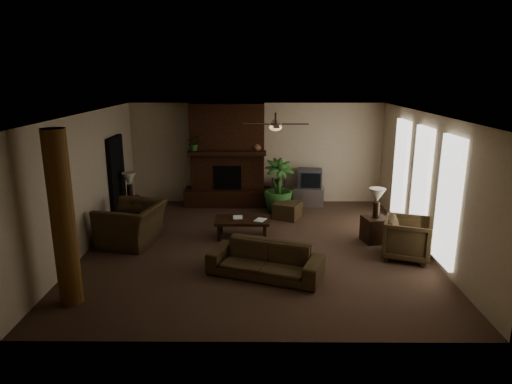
{
  "coord_description": "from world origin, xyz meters",
  "views": [
    {
      "loc": [
        0.07,
        -8.91,
        3.57
      ],
      "look_at": [
        0.0,
        0.4,
        1.1
      ],
      "focal_mm": 31.41,
      "sensor_mm": 36.0,
      "label": 1
    }
  ],
  "objects_px": {
    "ottoman": "(287,210)",
    "lamp_right": "(377,197)",
    "armchair_right": "(408,237)",
    "lamp_left": "(129,181)",
    "floor_vase": "(279,190)",
    "sofa": "(265,255)",
    "armchair_left": "(132,217)",
    "floor_plant": "(278,198)",
    "log_column": "(63,220)",
    "side_table_right": "(375,229)",
    "tv_stand": "(308,196)",
    "side_table_left": "(131,209)",
    "coffee_table": "(242,221)"
  },
  "relations": [
    {
      "from": "lamp_left",
      "to": "floor_vase",
      "type": "bearing_deg",
      "value": 19.22
    },
    {
      "from": "sofa",
      "to": "coffee_table",
      "type": "distance_m",
      "value": 2.02
    },
    {
      "from": "armchair_right",
      "to": "side_table_left",
      "type": "height_order",
      "value": "armchair_right"
    },
    {
      "from": "armchair_right",
      "to": "side_table_left",
      "type": "relative_size",
      "value": 1.63
    },
    {
      "from": "lamp_left",
      "to": "lamp_right",
      "type": "height_order",
      "value": "same"
    },
    {
      "from": "armchair_left",
      "to": "floor_plant",
      "type": "xyz_separation_m",
      "value": [
        3.25,
        2.27,
        -0.19
      ]
    },
    {
      "from": "side_table_left",
      "to": "floor_plant",
      "type": "bearing_deg",
      "value": 10.1
    },
    {
      "from": "sofa",
      "to": "armchair_right",
      "type": "xyz_separation_m",
      "value": [
        2.83,
        0.81,
        0.05
      ]
    },
    {
      "from": "log_column",
      "to": "armchair_right",
      "type": "xyz_separation_m",
      "value": [
        5.96,
        1.83,
        -0.95
      ]
    },
    {
      "from": "lamp_left",
      "to": "lamp_right",
      "type": "relative_size",
      "value": 1.0
    },
    {
      "from": "floor_vase",
      "to": "floor_plant",
      "type": "xyz_separation_m",
      "value": [
        -0.06,
        -0.66,
        -0.04
      ]
    },
    {
      "from": "armchair_left",
      "to": "armchair_right",
      "type": "bearing_deg",
      "value": 93.87
    },
    {
      "from": "side_table_right",
      "to": "ottoman",
      "type": "bearing_deg",
      "value": 138.07
    },
    {
      "from": "log_column",
      "to": "side_table_left",
      "type": "relative_size",
      "value": 5.09
    },
    {
      "from": "sofa",
      "to": "lamp_right",
      "type": "bearing_deg",
      "value": 55.59
    },
    {
      "from": "tv_stand",
      "to": "floor_plant",
      "type": "distance_m",
      "value": 1.1
    },
    {
      "from": "tv_stand",
      "to": "side_table_left",
      "type": "xyz_separation_m",
      "value": [
        -4.59,
        -1.33,
        0.03
      ]
    },
    {
      "from": "armchair_left",
      "to": "lamp_right",
      "type": "relative_size",
      "value": 2.05
    },
    {
      "from": "sofa",
      "to": "floor_vase",
      "type": "relative_size",
      "value": 2.66
    },
    {
      "from": "armchair_right",
      "to": "floor_vase",
      "type": "distance_m",
      "value": 4.42
    },
    {
      "from": "armchair_left",
      "to": "sofa",
      "type": "bearing_deg",
      "value": 72.49
    },
    {
      "from": "armchair_left",
      "to": "lamp_left",
      "type": "relative_size",
      "value": 2.05
    },
    {
      "from": "armchair_left",
      "to": "armchair_right",
      "type": "height_order",
      "value": "armchair_left"
    },
    {
      "from": "floor_plant",
      "to": "armchair_left",
      "type": "bearing_deg",
      "value": -144.98
    },
    {
      "from": "floor_plant",
      "to": "ottoman",
      "type": "bearing_deg",
      "value": -67.97
    },
    {
      "from": "side_table_left",
      "to": "lamp_right",
      "type": "xyz_separation_m",
      "value": [
        5.75,
        -1.48,
        0.73
      ]
    },
    {
      "from": "side_table_right",
      "to": "lamp_right",
      "type": "bearing_deg",
      "value": 152.7
    },
    {
      "from": "log_column",
      "to": "armchair_right",
      "type": "distance_m",
      "value": 6.31
    },
    {
      "from": "armchair_left",
      "to": "floor_vase",
      "type": "bearing_deg",
      "value": 143.36
    },
    {
      "from": "log_column",
      "to": "side_table_left",
      "type": "height_order",
      "value": "log_column"
    },
    {
      "from": "log_column",
      "to": "floor_plant",
      "type": "relative_size",
      "value": 1.98
    },
    {
      "from": "coffee_table",
      "to": "ottoman",
      "type": "relative_size",
      "value": 2.0
    },
    {
      "from": "side_table_left",
      "to": "side_table_right",
      "type": "height_order",
      "value": "same"
    },
    {
      "from": "ottoman",
      "to": "tv_stand",
      "type": "height_order",
      "value": "tv_stand"
    },
    {
      "from": "coffee_table",
      "to": "side_table_left",
      "type": "distance_m",
      "value": 3.11
    },
    {
      "from": "armchair_right",
      "to": "floor_vase",
      "type": "bearing_deg",
      "value": 52.59
    },
    {
      "from": "armchair_right",
      "to": "floor_plant",
      "type": "distance_m",
      "value": 3.91
    },
    {
      "from": "sofa",
      "to": "ottoman",
      "type": "distance_m",
      "value": 3.41
    },
    {
      "from": "armchair_right",
      "to": "side_table_right",
      "type": "bearing_deg",
      "value": 44.3
    },
    {
      "from": "side_table_right",
      "to": "armchair_left",
      "type": "bearing_deg",
      "value": -178.64
    },
    {
      "from": "sofa",
      "to": "tv_stand",
      "type": "height_order",
      "value": "sofa"
    },
    {
      "from": "ottoman",
      "to": "sofa",
      "type": "bearing_deg",
      "value": -100.15
    },
    {
      "from": "ottoman",
      "to": "lamp_right",
      "type": "relative_size",
      "value": 0.92
    },
    {
      "from": "floor_vase",
      "to": "armchair_right",
      "type": "bearing_deg",
      "value": -57.39
    },
    {
      "from": "armchair_right",
      "to": "lamp_left",
      "type": "height_order",
      "value": "lamp_left"
    },
    {
      "from": "armchair_left",
      "to": "ottoman",
      "type": "relative_size",
      "value": 2.22
    },
    {
      "from": "ottoman",
      "to": "floor_vase",
      "type": "height_order",
      "value": "floor_vase"
    },
    {
      "from": "log_column",
      "to": "tv_stand",
      "type": "xyz_separation_m",
      "value": [
        4.39,
        5.55,
        -1.15
      ]
    },
    {
      "from": "log_column",
      "to": "side_table_right",
      "type": "xyz_separation_m",
      "value": [
        5.55,
        2.74,
        -1.12
      ]
    },
    {
      "from": "sofa",
      "to": "tv_stand",
      "type": "distance_m",
      "value": 4.71
    }
  ]
}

